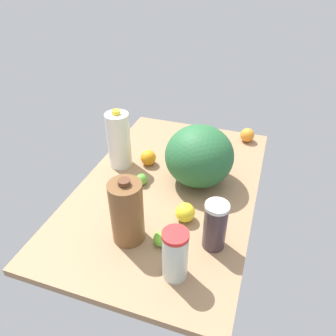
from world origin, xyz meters
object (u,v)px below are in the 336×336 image
at_px(milk_jug, 119,140).
at_px(tumbler_cup, 175,255).
at_px(lime_loose, 141,179).
at_px(orange_beside_bowl, 148,158).
at_px(watermelon, 199,156).
at_px(orange_by_jug, 247,135).
at_px(shaker_bottle, 215,226).
at_px(lime_far_back, 161,239).
at_px(lemon_near_front, 185,212).
at_px(chocolate_milk_jug, 127,212).

bearing_deg(milk_jug, tumbler_cup, 40.05).
bearing_deg(lime_loose, orange_beside_bowl, -170.06).
bearing_deg(watermelon, lime_loose, -65.62).
distance_m(orange_by_jug, orange_beside_bowl, 0.57).
height_order(shaker_bottle, orange_beside_bowl, shaker_bottle).
height_order(lime_far_back, orange_beside_bowl, orange_beside_bowl).
xyz_separation_m(milk_jug, orange_beside_bowl, (-0.04, 0.13, -0.10)).
distance_m(tumbler_cup, milk_jug, 0.69).
distance_m(shaker_bottle, orange_by_jug, 0.78).
distance_m(milk_jug, lime_far_back, 0.56).
height_order(tumbler_cup, watermelon, watermelon).
distance_m(tumbler_cup, lemon_near_front, 0.26).
bearing_deg(lime_far_back, orange_by_jug, 166.91).
bearing_deg(lime_far_back, lemon_near_front, 162.38).
bearing_deg(lime_loose, shaker_bottle, 57.00).
bearing_deg(orange_by_jug, tumbler_cup, -6.55).
height_order(tumbler_cup, orange_beside_bowl, tumbler_cup).
xyz_separation_m(shaker_bottle, tumbler_cup, (0.16, -0.09, -0.00)).
bearing_deg(milk_jug, chocolate_milk_jug, 28.83).
xyz_separation_m(tumbler_cup, lime_loose, (-0.41, -0.29, -0.07)).
relative_size(shaker_bottle, milk_jug, 0.67).
distance_m(orange_by_jug, lime_loose, 0.66).
bearing_deg(lime_loose, chocolate_milk_jug, 14.30).
bearing_deg(tumbler_cup, orange_beside_bowl, -150.98).
bearing_deg(chocolate_milk_jug, orange_beside_bowl, -167.16).
bearing_deg(shaker_bottle, milk_jug, -124.06).
relative_size(chocolate_milk_jug, orange_by_jug, 3.55).
height_order(tumbler_cup, lime_far_back, tumbler_cup).
relative_size(tumbler_cup, lime_far_back, 3.51).
height_order(orange_by_jug, lime_far_back, orange_by_jug).
bearing_deg(watermelon, lemon_near_front, 3.43).
height_order(milk_jug, lime_loose, milk_jug).
height_order(tumbler_cup, milk_jug, milk_jug).
height_order(shaker_bottle, watermelon, watermelon).
bearing_deg(lime_far_back, lime_loose, -146.47).
height_order(orange_by_jug, orange_beside_bowl, same).
bearing_deg(orange_by_jug, milk_jug, -52.72).
relative_size(shaker_bottle, lime_far_back, 3.52).
bearing_deg(tumbler_cup, shaker_bottle, 150.69).
xyz_separation_m(shaker_bottle, lime_loose, (-0.25, -0.38, -0.07)).
bearing_deg(lemon_near_front, shaker_bottle, 55.46).
bearing_deg(lime_loose, lemon_near_front, 57.84).
distance_m(shaker_bottle, watermelon, 0.38).
height_order(lemon_near_front, orange_beside_bowl, lemon_near_front).
relative_size(watermelon, lemon_near_front, 3.90).
distance_m(tumbler_cup, chocolate_milk_jug, 0.23).
bearing_deg(chocolate_milk_jug, shaker_bottle, 101.56).
xyz_separation_m(orange_by_jug, lemon_near_front, (0.69, -0.15, 0.00)).
height_order(chocolate_milk_jug, orange_by_jug, chocolate_milk_jug).
distance_m(milk_jug, watermelon, 0.39).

